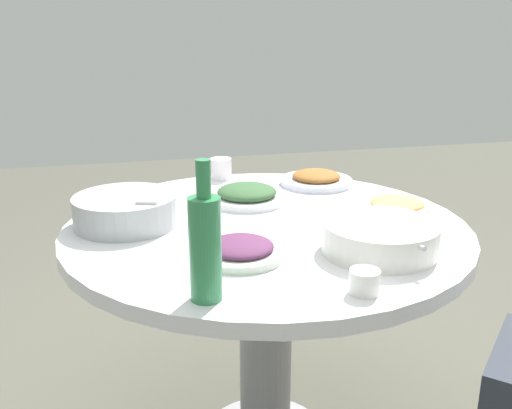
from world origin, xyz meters
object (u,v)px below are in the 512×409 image
object	(u,v)px
dish_shrimp	(397,205)
tea_cup_far	(364,282)
tea_cup_near	(221,169)
dish_eggplant	(240,250)
rice_bowl	(126,210)
dish_greens	(247,195)
soup_bowl	(380,238)
dish_stirfry	(316,179)
green_bottle	(205,245)
round_dining_table	(266,274)

from	to	relation	value
dish_shrimp	tea_cup_far	size ratio (longest dim) A/B	3.13
tea_cup_near	dish_eggplant	bearing A→B (deg)	-96.74
rice_bowl	dish_shrimp	world-z (taller)	rice_bowl
dish_greens	tea_cup_far	bearing A→B (deg)	-81.91
soup_bowl	tea_cup_far	bearing A→B (deg)	-122.63
dish_eggplant	dish_stirfry	distance (m)	0.68
dish_eggplant	tea_cup_far	size ratio (longest dim) A/B	3.42
dish_greens	green_bottle	bearing A→B (deg)	-109.91
round_dining_table	dish_stirfry	distance (m)	0.47
dish_eggplant	tea_cup_far	xyz separation A→B (m)	(0.21, -0.25, 0.01)
tea_cup_far	dish_greens	bearing A→B (deg)	98.09
dish_stirfry	round_dining_table	bearing A→B (deg)	-127.40
dish_stirfry	tea_cup_near	size ratio (longest dim) A/B	3.27
dish_greens	tea_cup_far	distance (m)	0.67
green_bottle	tea_cup_far	world-z (taller)	green_bottle
green_bottle	dish_eggplant	bearing A→B (deg)	60.49
rice_bowl	green_bottle	bearing A→B (deg)	-73.71
round_dining_table	tea_cup_near	distance (m)	0.53
tea_cup_near	green_bottle	bearing A→B (deg)	-102.16
round_dining_table	dish_stirfry	bearing A→B (deg)	52.60
soup_bowl	dish_greens	xyz separation A→B (m)	(-0.22, 0.47, -0.01)
rice_bowl	dish_stirfry	xyz separation A→B (m)	(0.64, 0.27, -0.02)
rice_bowl	dish_stirfry	size ratio (longest dim) A/B	1.15
dish_eggplant	tea_cup_near	distance (m)	0.71
rice_bowl	round_dining_table	bearing A→B (deg)	-12.26
rice_bowl	dish_greens	bearing A→B (deg)	18.83
tea_cup_far	soup_bowl	bearing A→B (deg)	57.37
tea_cup_far	round_dining_table	bearing A→B (deg)	100.66
dish_shrimp	dish_stirfry	bearing A→B (deg)	111.62
round_dining_table	tea_cup_far	bearing A→B (deg)	-79.34
tea_cup_near	tea_cup_far	size ratio (longest dim) A/B	1.18
dish_stirfry	tea_cup_near	bearing A→B (deg)	154.20
dish_eggplant	dish_stirfry	xyz separation A→B (m)	(0.39, 0.56, 0.00)
dish_greens	tea_cup_far	xyz separation A→B (m)	(0.09, -0.67, 0.00)
dish_eggplant	dish_shrimp	distance (m)	0.57
round_dining_table	rice_bowl	distance (m)	0.43
dish_shrimp	green_bottle	distance (m)	0.77
dish_greens	dish_shrimp	bearing A→B (deg)	-25.13
dish_stirfry	tea_cup_far	world-z (taller)	tea_cup_far
dish_eggplant	soup_bowl	bearing A→B (deg)	-8.38
dish_shrimp	tea_cup_near	size ratio (longest dim) A/B	2.65
soup_bowl	dish_stirfry	distance (m)	0.61
rice_bowl	soup_bowl	size ratio (longest dim) A/B	0.93
dish_eggplant	dish_greens	bearing A→B (deg)	75.08
dish_greens	dish_stirfry	bearing A→B (deg)	27.47
dish_shrimp	green_bottle	bearing A→B (deg)	-146.08
round_dining_table	tea_cup_near	world-z (taller)	tea_cup_near
soup_bowl	dish_shrimp	size ratio (longest dim) A/B	1.53
soup_bowl	tea_cup_far	world-z (taller)	soup_bowl
dish_shrimp	tea_cup_far	world-z (taller)	tea_cup_far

